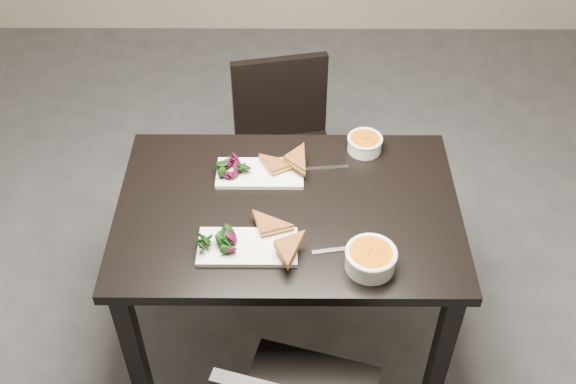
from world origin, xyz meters
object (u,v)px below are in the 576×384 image
object	(u,v)px
soup_bowl_far	(365,143)
plate_far	(260,173)
plate_near	(248,247)
chair_far	(285,142)
table	(288,226)
soup_bowl_near	(371,258)

from	to	relation	value
soup_bowl_far	plate_far	bearing A→B (deg)	-159.66
plate_near	chair_far	bearing A→B (deg)	82.63
table	soup_bowl_near	bearing A→B (deg)	-45.95
chair_far	soup_bowl_near	bearing A→B (deg)	-84.96
plate_far	soup_bowl_far	bearing A→B (deg)	20.34
table	plate_far	world-z (taller)	plate_far
table	plate_far	distance (m)	0.22
chair_far	plate_near	size ratio (longest dim) A/B	2.61
table	plate_near	bearing A→B (deg)	-123.61
chair_far	plate_near	xyz separation A→B (m)	(-0.11, -0.87, 0.27)
table	plate_near	distance (m)	0.26
table	chair_far	bearing A→B (deg)	91.53
plate_far	table	bearing A→B (deg)	-57.85
plate_near	soup_bowl_near	world-z (taller)	soup_bowl_near
table	plate_far	bearing A→B (deg)	122.15
chair_far	plate_near	bearing A→B (deg)	-108.84
table	soup_bowl_near	world-z (taller)	soup_bowl_near
soup_bowl_near	soup_bowl_far	world-z (taller)	soup_bowl_near
table	chair_far	xyz separation A→B (m)	(-0.02, 0.68, -0.17)
table	soup_bowl_far	world-z (taller)	soup_bowl_far
soup_bowl_near	soup_bowl_far	size ratio (longest dim) A/B	1.24
chair_far	soup_bowl_far	distance (m)	0.56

